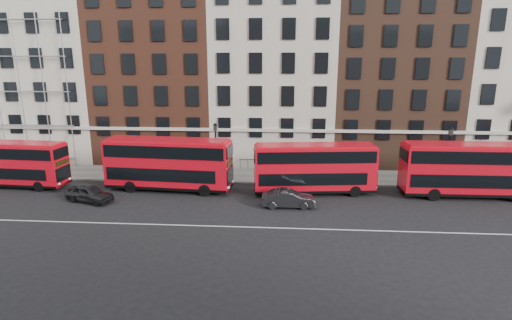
# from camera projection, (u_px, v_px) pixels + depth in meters

# --- Properties ---
(ground) EXTENTS (120.00, 120.00, 0.00)m
(ground) POSITION_uv_depth(u_px,v_px,m) (265.00, 217.00, 29.10)
(ground) COLOR black
(ground) RESTS_ON ground
(pavement) EXTENTS (80.00, 5.00, 0.15)m
(pavement) POSITION_uv_depth(u_px,v_px,m) (270.00, 176.00, 39.25)
(pavement) COLOR gray
(pavement) RESTS_ON ground
(kerb) EXTENTS (80.00, 0.30, 0.16)m
(kerb) POSITION_uv_depth(u_px,v_px,m) (269.00, 183.00, 36.83)
(kerb) COLOR gray
(kerb) RESTS_ON ground
(road_centre_line) EXTENTS (70.00, 0.12, 0.01)m
(road_centre_line) POSITION_uv_depth(u_px,v_px,m) (263.00, 228.00, 27.16)
(road_centre_line) COLOR white
(road_centre_line) RESTS_ON ground
(building_terrace) EXTENTS (64.00, 11.95, 22.00)m
(building_terrace) POSITION_uv_depth(u_px,v_px,m) (271.00, 68.00, 43.97)
(building_terrace) COLOR beige
(building_terrace) RESTS_ON ground
(bus_a) EXTENTS (9.91, 2.98, 4.11)m
(bus_a) POSITION_uv_depth(u_px,v_px,m) (11.00, 163.00, 35.56)
(bus_a) COLOR red
(bus_a) RESTS_ON ground
(bus_b) EXTENTS (11.05, 3.47, 4.57)m
(bus_b) POSITION_uv_depth(u_px,v_px,m) (168.00, 163.00, 34.52)
(bus_b) COLOR red
(bus_b) RESTS_ON ground
(bus_c) EXTENTS (10.39, 3.59, 4.28)m
(bus_c) POSITION_uv_depth(u_px,v_px,m) (314.00, 167.00, 33.69)
(bus_c) COLOR red
(bus_c) RESTS_ON ground
(bus_d) EXTENTS (10.80, 2.72, 4.52)m
(bus_d) POSITION_uv_depth(u_px,v_px,m) (469.00, 169.00, 32.80)
(bus_d) COLOR red
(bus_d) RESTS_ON ground
(car_rear) EXTENTS (4.34, 2.75, 1.37)m
(car_rear) POSITION_uv_depth(u_px,v_px,m) (89.00, 193.00, 32.04)
(car_rear) COLOR black
(car_rear) RESTS_ON ground
(car_front) EXTENTS (4.16, 1.57, 1.36)m
(car_front) POSITION_uv_depth(u_px,v_px,m) (288.00, 199.00, 30.85)
(car_front) COLOR #242427
(car_front) RESTS_ON ground
(lamp_post_left) EXTENTS (0.44, 0.44, 5.33)m
(lamp_post_left) POSITION_uv_depth(u_px,v_px,m) (216.00, 148.00, 37.66)
(lamp_post_left) COLOR black
(lamp_post_left) RESTS_ON pavement
(lamp_post_right) EXTENTS (0.44, 0.44, 5.33)m
(lamp_post_right) POSITION_uv_depth(u_px,v_px,m) (448.00, 153.00, 35.38)
(lamp_post_right) COLOR black
(lamp_post_right) RESTS_ON pavement
(iron_railings) EXTENTS (6.60, 0.06, 1.00)m
(iron_railings) POSITION_uv_depth(u_px,v_px,m) (271.00, 164.00, 41.24)
(iron_railings) COLOR black
(iron_railings) RESTS_ON pavement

